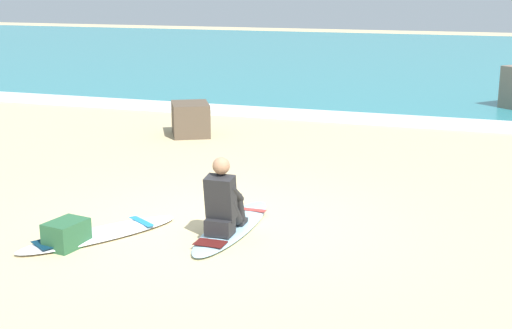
{
  "coord_description": "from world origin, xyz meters",
  "views": [
    {
      "loc": [
        3.21,
        -8.06,
        3.02
      ],
      "look_at": [
        0.09,
        1.06,
        0.55
      ],
      "focal_mm": 49.58,
      "sensor_mm": 36.0,
      "label": 1
    }
  ],
  "objects": [
    {
      "name": "ground_plane",
      "position": [
        0.0,
        0.0,
        0.0
      ],
      "size": [
        80.0,
        80.0,
        0.0
      ],
      "primitive_type": "plane",
      "color": "#CCB584"
    },
    {
      "name": "sea",
      "position": [
        0.0,
        21.36,
        0.05
      ],
      "size": [
        80.0,
        28.0,
        0.1
      ],
      "primitive_type": "cube",
      "color": "teal",
      "rests_on": "ground"
    },
    {
      "name": "breaking_foam",
      "position": [
        0.0,
        7.66,
        0.06
      ],
      "size": [
        80.0,
        0.9,
        0.11
      ],
      "primitive_type": "cube",
      "color": "white",
      "rests_on": "ground"
    },
    {
      "name": "surfboard_main",
      "position": [
        0.19,
        -0.14,
        0.04
      ],
      "size": [
        0.53,
        2.25,
        0.08
      ],
      "color": "#9ED1E5",
      "rests_on": "ground"
    },
    {
      "name": "surfer_seated",
      "position": [
        0.18,
        -0.44,
        0.44
      ],
      "size": [
        0.38,
        0.71,
        0.95
      ],
      "color": "#232326",
      "rests_on": "surfboard_main"
    },
    {
      "name": "surfboard_spare_near",
      "position": [
        -1.27,
        -0.93,
        0.04
      ],
      "size": [
        1.57,
        2.08,
        0.08
      ],
      "color": "silver",
      "rests_on": "ground"
    },
    {
      "name": "shoreline_rock",
      "position": [
        -2.65,
        4.95,
        0.33
      ],
      "size": [
        1.08,
        1.16,
        0.67
      ],
      "primitive_type": "cube",
      "rotation": [
        0.0,
        0.0,
        2.07
      ],
      "color": "brown",
      "rests_on": "ground"
    },
    {
      "name": "beach_bag",
      "position": [
        -1.45,
        -1.35,
        0.16
      ],
      "size": [
        0.44,
        0.53,
        0.32
      ],
      "primitive_type": "cube",
      "rotation": [
        0.0,
        0.0,
        -0.17
      ],
      "color": "#285B38",
      "rests_on": "ground"
    }
  ]
}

